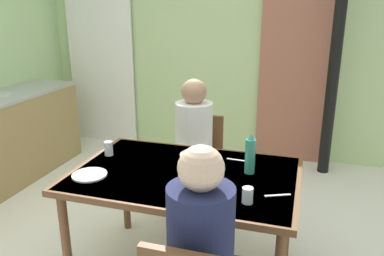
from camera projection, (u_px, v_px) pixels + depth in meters
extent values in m
plane|color=silver|center=(135.00, 255.00, 2.85)|extent=(6.11, 6.11, 0.00)
cube|color=#B4CE8E|center=(214.00, 45.00, 4.59)|extent=(4.51, 0.10, 2.63)
cube|color=#A05E48|center=(295.00, 76.00, 4.35)|extent=(0.80, 0.05, 2.00)
cylinder|color=black|center=(336.00, 52.00, 3.90)|extent=(0.12, 0.12, 2.63)
cube|color=white|center=(101.00, 59.00, 4.97)|extent=(0.90, 0.03, 2.21)
cylinder|color=#B7B7BC|center=(1.00, 95.00, 3.87)|extent=(0.21, 0.21, 0.01)
cube|color=brown|center=(185.00, 175.00, 2.44)|extent=(1.42, 0.95, 0.04)
cube|color=beige|center=(185.00, 173.00, 2.44)|extent=(1.36, 0.91, 0.00)
cylinder|color=brown|center=(66.00, 246.00, 2.37)|extent=(0.06, 0.06, 0.72)
cylinder|color=brown|center=(126.00, 188.00, 3.11)|extent=(0.06, 0.06, 0.72)
cylinder|color=brown|center=(288.00, 212.00, 2.75)|extent=(0.06, 0.06, 0.72)
cube|color=brown|center=(195.00, 168.00, 3.26)|extent=(0.40, 0.40, 0.04)
cube|color=brown|center=(201.00, 138.00, 3.36)|extent=(0.38, 0.04, 0.42)
cylinder|color=brown|center=(210.00, 206.00, 3.13)|extent=(0.04, 0.04, 0.41)
cylinder|color=brown|center=(170.00, 200.00, 3.23)|extent=(0.04, 0.04, 0.41)
cylinder|color=brown|center=(219.00, 188.00, 3.44)|extent=(0.04, 0.04, 0.41)
cylinder|color=brown|center=(183.00, 183.00, 3.54)|extent=(0.04, 0.04, 0.41)
cylinder|color=#1E2347|center=(200.00, 241.00, 1.71)|extent=(0.30, 0.30, 0.52)
sphere|color=beige|center=(201.00, 168.00, 1.60)|extent=(0.20, 0.20, 0.20)
cube|color=silver|center=(190.00, 169.00, 3.10)|extent=(0.30, 0.22, 0.12)
cylinder|color=silver|center=(194.00, 134.00, 3.12)|extent=(0.30, 0.30, 0.52)
sphere|color=#A87A5B|center=(194.00, 92.00, 3.01)|extent=(0.20, 0.20, 0.20)
cylinder|color=#31896F|center=(250.00, 156.00, 2.40)|extent=(0.07, 0.07, 0.22)
cone|color=teal|center=(251.00, 137.00, 2.36)|extent=(0.05, 0.05, 0.04)
cylinder|color=silver|center=(208.00, 192.00, 2.12)|extent=(0.17, 0.17, 0.05)
cylinder|color=white|center=(196.00, 155.00, 2.71)|extent=(0.23, 0.23, 0.01)
cylinder|color=white|center=(205.00, 172.00, 2.43)|extent=(0.23, 0.23, 0.01)
cylinder|color=white|center=(90.00, 175.00, 2.39)|extent=(0.22, 0.22, 0.01)
cylinder|color=silver|center=(109.00, 148.00, 2.71)|extent=(0.06, 0.06, 0.10)
cylinder|color=silver|center=(248.00, 195.00, 2.05)|extent=(0.06, 0.06, 0.09)
cube|color=silver|center=(238.00, 160.00, 2.63)|extent=(0.15, 0.03, 0.00)
cube|color=silver|center=(278.00, 195.00, 2.14)|extent=(0.14, 0.08, 0.00)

